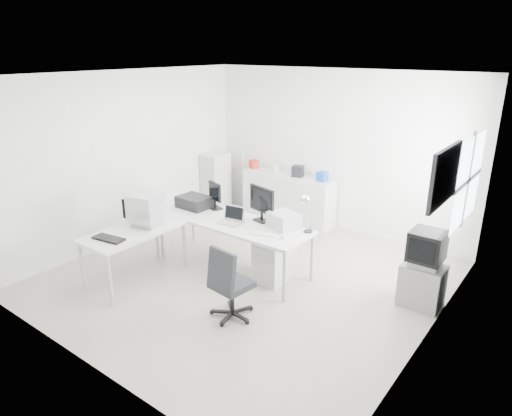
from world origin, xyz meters
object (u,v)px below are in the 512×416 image
Objects in this scene: office_chair at (232,281)px; drawer_pedestal at (273,260)px; filing_cabinet at (216,182)px; laptop at (230,216)px; lcd_monitor_small at (215,196)px; inkjet_printer at (194,202)px; sideboard at (288,198)px; crt_tv at (427,249)px; lcd_monitor_large at (262,204)px; tv_cabinet at (422,285)px; laser_printer at (284,220)px; crt_monitor at (146,209)px; main_desk at (233,244)px; side_desk at (136,255)px.

drawer_pedestal is at bearing 103.95° from office_chair.
filing_cabinet is at bearing 141.23° from office_chair.
laptop is at bearing -43.83° from filing_cabinet.
lcd_monitor_small is 0.43× the size of office_chair.
filing_cabinet is (-1.06, 1.68, -0.26)m from inkjet_printer.
filing_cabinet is at bearing -167.01° from sideboard.
crt_tv is at bearing -14.27° from filing_cabinet.
drawer_pedestal is 0.87m from laptop.
lcd_monitor_large is 2.39m from tv_cabinet.
laser_printer is 1.93m from crt_monitor.
crt_monitor is at bearing -135.00° from main_desk.
lcd_monitor_large is 0.44× the size of filing_cabinet.
laptop reaches higher than sideboard.
crt_monitor is at bearing -123.81° from lcd_monitor_large.
crt_monitor is (-1.20, -1.10, -0.02)m from lcd_monitor_large.
lcd_monitor_small is 1.95m from sideboard.
tv_cabinet is at bearing 23.55° from lcd_monitor_large.
laser_printer is at bearing 16.61° from laptop.
side_desk is at bearing -89.43° from inkjet_printer.
crt_tv is (2.54, 0.74, -0.09)m from laptop.
filing_cabinet is (-1.06, 2.63, -0.41)m from crt_monitor.
laptop is (-0.30, -0.35, -0.14)m from lcd_monitor_large.
inkjet_printer is 0.43× the size of filing_cabinet.
crt_monitor is at bearing -129.03° from laser_printer.
filing_cabinet reaches higher than main_desk.
drawer_pedestal is 1.27× the size of crt_monitor.
lcd_monitor_large is 2.10m from sideboard.
side_desk is 1.21× the size of filing_cabinet.
lcd_monitor_small is at bearing 27.13° from inkjet_printer.
lcd_monitor_small is at bearing 144.35° from office_chair.
crt_tv is at bearing 9.48° from inkjet_printer.
filing_cabinet is at bearing 146.43° from drawer_pedestal.
side_desk is at bearing -117.96° from lcd_monitor_large.
lcd_monitor_large reaches higher than tv_cabinet.
lcd_monitor_small is 0.88× the size of crt_monitor.
crt_monitor reaches higher than tv_cabinet.
tv_cabinet is 4.65m from filing_cabinet.
lcd_monitor_small is 0.82× the size of lcd_monitor_large.
side_desk is at bearing -123.28° from laser_printer.
lcd_monitor_small is 2.09m from filing_cabinet.
main_desk is 6.20× the size of laser_printer.
laser_printer is (1.60, 0.12, 0.02)m from inkjet_printer.
lcd_monitor_small is 1.30m from laser_printer.
crt_tv is 0.28× the size of sideboard.
side_desk is 1.29m from inkjet_printer.
crt_monitor is 2.87m from filing_cabinet.
laser_printer is at bearing 19.98° from crt_monitor.
inkjet_printer is (-0.85, 0.10, 0.46)m from main_desk.
drawer_pedestal is at bearing -16.07° from lcd_monitor_large.
laptop is (0.05, -0.10, 0.49)m from main_desk.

